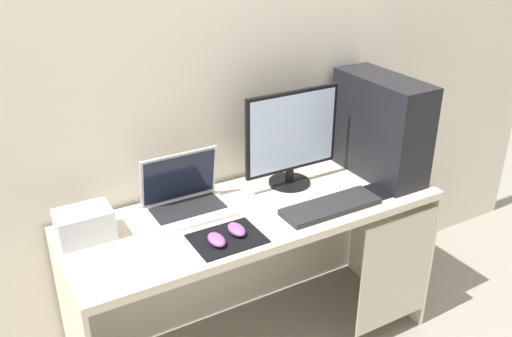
% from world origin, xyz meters
% --- Properties ---
extents(wall_back, '(4.00, 0.05, 2.60)m').
position_xyz_m(wall_back, '(0.00, 0.32, 1.30)').
color(wall_back, beige).
rests_on(wall_back, ground_plane).
extents(desk, '(1.55, 0.55, 0.73)m').
position_xyz_m(desk, '(0.02, -0.01, 0.59)').
color(desk, beige).
rests_on(desk, ground_plane).
extents(pc_tower, '(0.19, 0.47, 0.45)m').
position_xyz_m(pc_tower, '(0.64, 0.02, 0.96)').
color(pc_tower, black).
rests_on(pc_tower, desk).
extents(monitor, '(0.44, 0.18, 0.43)m').
position_xyz_m(monitor, '(0.24, 0.11, 0.95)').
color(monitor, black).
rests_on(monitor, desk).
extents(laptop, '(0.33, 0.23, 0.23)m').
position_xyz_m(laptop, '(-0.25, 0.13, 0.78)').
color(laptop, silver).
rests_on(laptop, desk).
extents(projector, '(0.20, 0.14, 0.12)m').
position_xyz_m(projector, '(-0.65, 0.12, 0.79)').
color(projector, '#B7BCC6').
rests_on(projector, desk).
extents(keyboard, '(0.42, 0.14, 0.02)m').
position_xyz_m(keyboard, '(0.26, -0.15, 0.74)').
color(keyboard, '#232326').
rests_on(keyboard, desk).
extents(mousepad, '(0.26, 0.20, 0.00)m').
position_xyz_m(mousepad, '(-0.21, -0.14, 0.73)').
color(mousepad, black).
rests_on(mousepad, desk).
extents(mouse_left, '(0.06, 0.10, 0.03)m').
position_xyz_m(mouse_left, '(-0.16, -0.13, 0.75)').
color(mouse_left, '#8C4C99').
rests_on(mouse_left, mousepad).
extents(mouse_right, '(0.06, 0.10, 0.03)m').
position_xyz_m(mouse_right, '(-0.26, -0.16, 0.75)').
color(mouse_right, '#8C4C99').
rests_on(mouse_right, mousepad).
extents(cell_phone, '(0.07, 0.13, 0.01)m').
position_xyz_m(cell_phone, '(0.51, -0.14, 0.73)').
color(cell_phone, black).
rests_on(cell_phone, desk).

